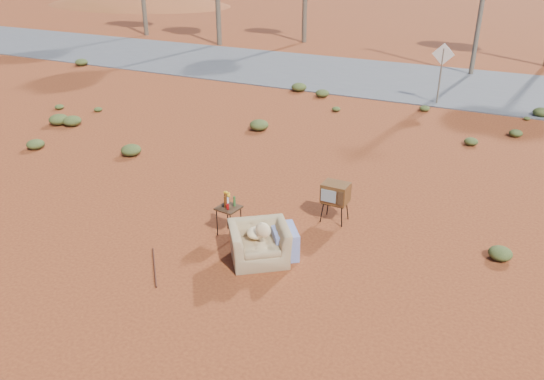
% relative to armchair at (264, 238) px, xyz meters
% --- Properties ---
extents(ground, '(140.00, 140.00, 0.00)m').
position_rel_armchair_xyz_m(ground, '(-0.51, 0.12, -0.44)').
color(ground, brown).
rests_on(ground, ground).
extents(highway, '(140.00, 7.00, 0.04)m').
position_rel_armchair_xyz_m(highway, '(-0.51, 15.12, -0.42)').
color(highway, '#565659').
rests_on(highway, ground).
extents(dirt_mound, '(26.00, 18.00, 2.00)m').
position_rel_armchair_xyz_m(dirt_mound, '(-30.51, 34.12, -0.44)').
color(dirt_mound, brown).
rests_on(dirt_mound, ground).
extents(armchair, '(1.37, 1.39, 0.94)m').
position_rel_armchair_xyz_m(armchair, '(0.00, 0.00, 0.00)').
color(armchair, '#997B53').
rests_on(armchair, ground).
extents(tv_unit, '(0.55, 0.45, 0.87)m').
position_rel_armchair_xyz_m(tv_unit, '(0.68, 1.98, 0.21)').
color(tv_unit, black).
rests_on(tv_unit, ground).
extents(side_table, '(0.48, 0.48, 0.88)m').
position_rel_armchair_xyz_m(side_table, '(-1.07, 0.53, 0.20)').
color(side_table, '#3C2816').
rests_on(side_table, ground).
extents(rusty_bar, '(0.86, 1.01, 0.03)m').
position_rel_armchair_xyz_m(rusty_bar, '(-1.66, -1.16, -0.42)').
color(rusty_bar, '#4B1D14').
rests_on(rusty_bar, ground).
extents(road_sign, '(0.78, 0.06, 2.19)m').
position_rel_armchair_xyz_m(road_sign, '(0.99, 12.12, 1.06)').
color(road_sign, brown).
rests_on(road_sign, ground).
extents(scrub_patch, '(17.49, 8.07, 0.33)m').
position_rel_armchair_xyz_m(scrub_patch, '(-1.34, 4.53, -0.30)').
color(scrub_patch, '#4B5424').
rests_on(scrub_patch, ground).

